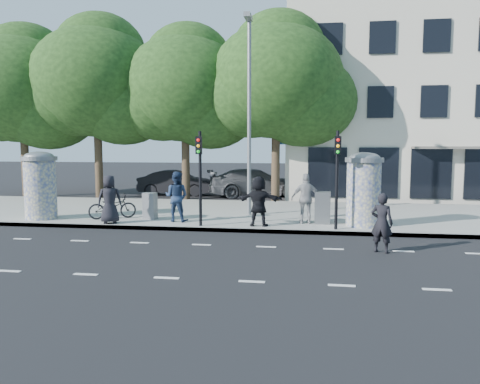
% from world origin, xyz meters
% --- Properties ---
extents(ground, '(120.00, 120.00, 0.00)m').
position_xyz_m(ground, '(0.00, 0.00, 0.00)').
color(ground, black).
rests_on(ground, ground).
extents(sidewalk, '(40.00, 8.00, 0.15)m').
position_xyz_m(sidewalk, '(0.00, 7.50, 0.07)').
color(sidewalk, gray).
rests_on(sidewalk, ground).
extents(curb, '(40.00, 0.10, 0.16)m').
position_xyz_m(curb, '(0.00, 3.55, 0.07)').
color(curb, slate).
rests_on(curb, ground).
extents(lane_dash_near, '(32.00, 0.12, 0.01)m').
position_xyz_m(lane_dash_near, '(0.00, -2.20, 0.00)').
color(lane_dash_near, silver).
rests_on(lane_dash_near, ground).
extents(lane_dash_far, '(32.00, 0.12, 0.01)m').
position_xyz_m(lane_dash_far, '(0.00, 1.40, 0.00)').
color(lane_dash_far, silver).
rests_on(lane_dash_far, ground).
extents(ad_column_left, '(1.36, 1.36, 2.65)m').
position_xyz_m(ad_column_left, '(-7.20, 4.50, 1.54)').
color(ad_column_left, beige).
rests_on(ad_column_left, sidewalk).
extents(ad_column_right, '(1.36, 1.36, 2.65)m').
position_xyz_m(ad_column_right, '(5.20, 4.70, 1.54)').
color(ad_column_right, beige).
rests_on(ad_column_right, sidewalk).
extents(traffic_pole_near, '(0.22, 0.31, 3.40)m').
position_xyz_m(traffic_pole_near, '(-0.60, 3.79, 2.23)').
color(traffic_pole_near, black).
rests_on(traffic_pole_near, sidewalk).
extents(traffic_pole_far, '(0.22, 0.31, 3.40)m').
position_xyz_m(traffic_pole_far, '(4.20, 3.79, 2.23)').
color(traffic_pole_far, black).
rests_on(traffic_pole_far, sidewalk).
extents(street_lamp, '(0.25, 0.93, 8.00)m').
position_xyz_m(street_lamp, '(0.80, 6.63, 4.79)').
color(street_lamp, slate).
rests_on(street_lamp, sidewalk).
extents(tree_far_left, '(7.20, 7.20, 9.26)m').
position_xyz_m(tree_far_left, '(-13.00, 12.50, 6.19)').
color(tree_far_left, '#38281C').
rests_on(tree_far_left, ground).
extents(tree_mid_left, '(7.20, 7.20, 9.57)m').
position_xyz_m(tree_mid_left, '(-8.50, 12.50, 6.50)').
color(tree_mid_left, '#38281C').
rests_on(tree_mid_left, ground).
extents(tree_near_left, '(6.80, 6.80, 8.97)m').
position_xyz_m(tree_near_left, '(-3.50, 12.70, 6.06)').
color(tree_near_left, '#38281C').
rests_on(tree_near_left, ground).
extents(tree_center, '(7.00, 7.00, 9.30)m').
position_xyz_m(tree_center, '(1.50, 12.30, 6.31)').
color(tree_center, '#38281C').
rests_on(tree_center, ground).
extents(building, '(20.30, 15.85, 12.00)m').
position_xyz_m(building, '(12.00, 19.99, 5.99)').
color(building, beige).
rests_on(building, ground).
extents(ped_a, '(1.03, 0.86, 1.81)m').
position_xyz_m(ped_a, '(-4.05, 3.85, 1.05)').
color(ped_a, black).
rests_on(ped_a, sidewalk).
extents(ped_c, '(1.01, 0.84, 1.90)m').
position_xyz_m(ped_c, '(-1.72, 4.66, 1.10)').
color(ped_c, '#1E2F4D').
rests_on(ped_c, sidewalk).
extents(ped_e, '(1.15, 0.72, 1.86)m').
position_xyz_m(ped_e, '(3.16, 4.90, 1.08)').
color(ped_e, '#949497').
rests_on(ped_e, sidewalk).
extents(ped_f, '(1.68, 0.60, 1.81)m').
position_xyz_m(ped_f, '(1.48, 4.11, 1.05)').
color(ped_f, black).
rests_on(ped_f, sidewalk).
extents(man_road, '(0.74, 0.62, 1.72)m').
position_xyz_m(man_road, '(5.33, 1.17, 0.86)').
color(man_road, black).
rests_on(man_road, ground).
extents(bicycle, '(1.46, 1.91, 0.96)m').
position_xyz_m(bicycle, '(-4.42, 4.90, 0.63)').
color(bicycle, black).
rests_on(bicycle, sidewalk).
extents(cabinet_left, '(0.54, 0.42, 1.04)m').
position_xyz_m(cabinet_left, '(-2.91, 5.04, 0.67)').
color(cabinet_left, slate).
rests_on(cabinet_left, sidewalk).
extents(cabinet_right, '(0.57, 0.41, 1.19)m').
position_xyz_m(cabinet_right, '(3.76, 4.95, 0.74)').
color(cabinet_right, slate).
rests_on(cabinet_right, sidewalk).
extents(car_mid, '(1.80, 4.58, 1.48)m').
position_xyz_m(car_mid, '(-4.64, 14.73, 0.74)').
color(car_mid, black).
rests_on(car_mid, ground).
extents(car_right, '(3.87, 5.97, 1.61)m').
position_xyz_m(car_right, '(0.17, 14.68, 0.80)').
color(car_right, '#4A4B50').
rests_on(car_right, ground).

